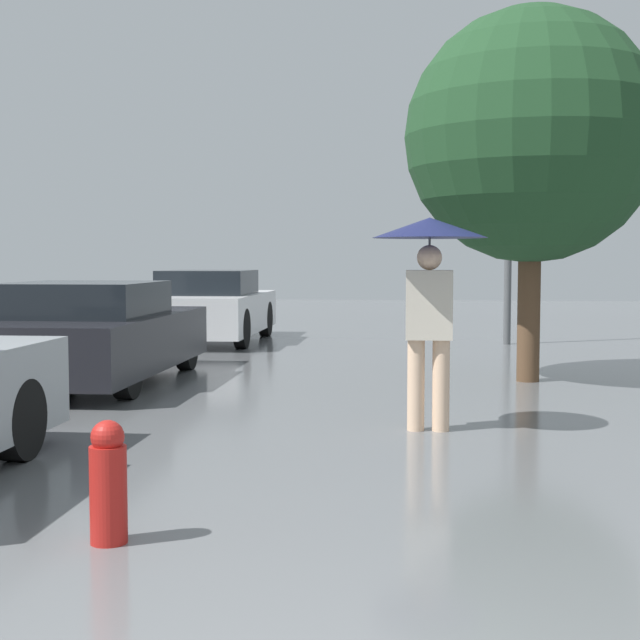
# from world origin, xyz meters

# --- Properties ---
(pedestrian) EXTENTS (0.97, 0.97, 1.81)m
(pedestrian) POSITION_xyz_m (0.51, 5.90, 1.41)
(pedestrian) COLOR beige
(pedestrian) RESTS_ON ground_plane
(parked_car_middle) EXTENTS (1.89, 4.01, 1.19)m
(parked_car_middle) POSITION_xyz_m (-3.43, 8.51, 0.57)
(parked_car_middle) COLOR black
(parked_car_middle) RESTS_ON ground_plane
(parked_car_farthest) EXTENTS (1.74, 3.85, 1.26)m
(parked_car_farthest) POSITION_xyz_m (-3.16, 13.76, 0.60)
(parked_car_farthest) COLOR silver
(parked_car_farthest) RESTS_ON ground_plane
(tree) EXTENTS (2.98, 2.98, 4.39)m
(tree) POSITION_xyz_m (1.76, 9.11, 2.89)
(tree) COLOR brown
(tree) RESTS_ON ground_plane
(street_lamp) EXTENTS (0.40, 0.40, 4.39)m
(street_lamp) POSITION_xyz_m (2.01, 13.78, 3.10)
(street_lamp) COLOR #515456
(street_lamp) RESTS_ON ground_plane
(fire_hydrant) EXTENTS (0.19, 0.19, 0.64)m
(fire_hydrant) POSITION_xyz_m (-1.18, 2.71, 0.32)
(fire_hydrant) COLOR #B21E19
(fire_hydrant) RESTS_ON ground_plane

